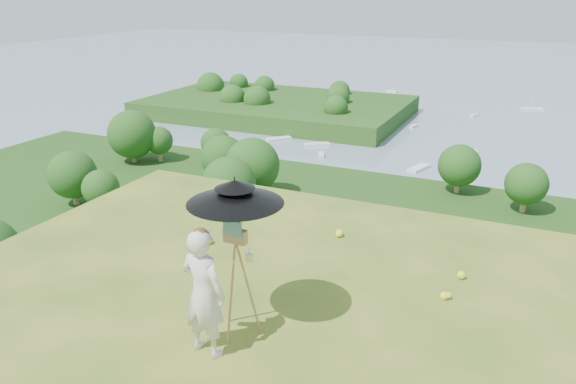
% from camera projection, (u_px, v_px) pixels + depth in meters
% --- Properties ---
extents(shoreline_tier, '(170.00, 28.00, 8.00)m').
position_uv_depth(shoreline_tier, '(500.00, 279.00, 82.67)').
color(shoreline_tier, slate).
rests_on(shoreline_tier, bay_water).
extents(bay_water, '(700.00, 700.00, 0.00)m').
position_uv_depth(bay_water, '(539.00, 90.00, 222.81)').
color(bay_water, '#768DA9').
rests_on(bay_water, ground).
extents(peninsula, '(90.00, 60.00, 12.00)m').
position_uv_depth(peninsula, '(276.00, 99.00, 177.86)').
color(peninsula, '#143D10').
rests_on(peninsula, bay_water).
extents(slope_trees, '(110.00, 50.00, 6.00)m').
position_uv_depth(slope_trees, '(486.00, 270.00, 41.30)').
color(slope_trees, '#274C17').
rests_on(slope_trees, forest_slope).
extents(harbor_town, '(110.00, 22.00, 5.00)m').
position_uv_depth(harbor_town, '(505.00, 239.00, 80.43)').
color(harbor_town, silver).
rests_on(harbor_town, shoreline_tier).
extents(moored_boats, '(140.00, 140.00, 0.70)m').
position_uv_depth(moored_boats, '(483.00, 129.00, 160.15)').
color(moored_boats, white).
rests_on(moored_boats, bay_water).
extents(painter, '(0.71, 0.52, 1.79)m').
position_uv_depth(painter, '(203.00, 293.00, 7.21)').
color(painter, silver).
rests_on(painter, ground).
extents(field_easel, '(0.68, 0.68, 1.72)m').
position_uv_depth(field_easel, '(237.00, 277.00, 7.67)').
color(field_easel, '#AD7148').
rests_on(field_easel, ground).
extents(sun_umbrella, '(1.51, 1.51, 0.89)m').
position_uv_depth(sun_umbrella, '(236.00, 209.00, 7.35)').
color(sun_umbrella, black).
rests_on(sun_umbrella, field_easel).
extents(painter_cap, '(0.23, 0.27, 0.10)m').
position_uv_depth(painter_cap, '(200.00, 233.00, 6.92)').
color(painter_cap, '#BE6876').
rests_on(painter_cap, painter).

